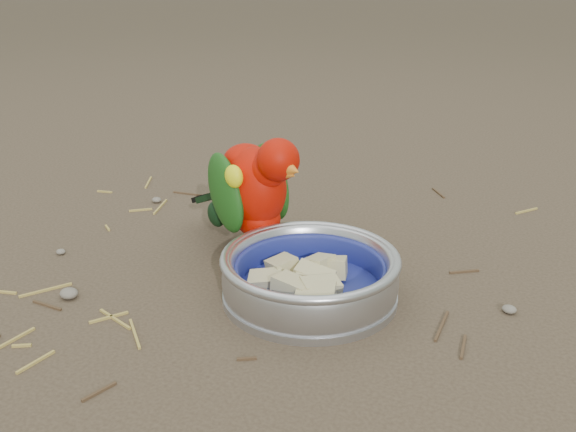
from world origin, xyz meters
The scene contains 6 objects.
ground centered at (0.00, 0.00, 0.00)m, with size 60.00×60.00×0.00m, color #47392A.
food_bowl centered at (0.11, -0.02, 0.01)m, with size 0.22×0.22×0.02m, color #B2B2BA.
bowl_wall centered at (0.11, -0.02, 0.04)m, with size 0.22×0.22×0.04m, color #B2B2BA, non-canonical shape.
fruit_wedges centered at (0.11, -0.02, 0.03)m, with size 0.13×0.13×0.03m, color #C4B781, non-canonical shape.
lory_parrot centered at (-0.01, 0.06, 0.09)m, with size 0.11×0.22×0.18m, color #B70E01, non-canonical shape.
ground_debris centered at (-0.02, 0.05, 0.00)m, with size 0.90×0.80×0.01m, color #AD9243, non-canonical shape.
Camera 1 is at (0.43, -0.67, 0.40)m, focal length 40.00 mm.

